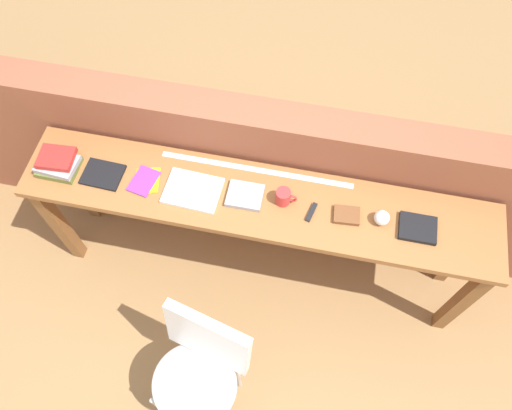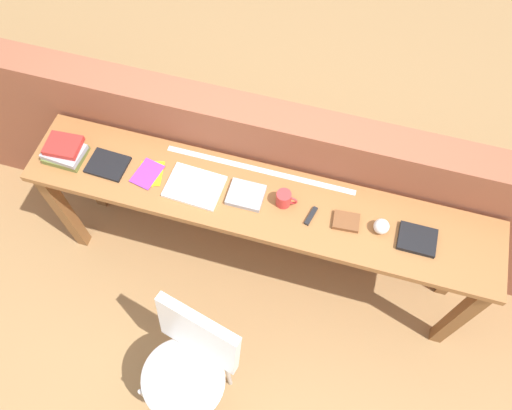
{
  "view_description": "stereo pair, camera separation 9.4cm",
  "coord_description": "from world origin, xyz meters",
  "px_view_note": "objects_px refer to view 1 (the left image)",
  "views": [
    {
      "loc": [
        0.25,
        -0.95,
        3.11
      ],
      "look_at": [
        0.0,
        0.25,
        0.9
      ],
      "focal_mm": 35.0,
      "sensor_mm": 36.0,
      "label": 1
    },
    {
      "loc": [
        0.34,
        -0.93,
        3.11
      ],
      "look_at": [
        0.0,
        0.25,
        0.9
      ],
      "focal_mm": 35.0,
      "sensor_mm": 36.0,
      "label": 2
    }
  ],
  "objects_px": {
    "book_stack_leftmost": "(58,163)",
    "book_repair_rightmost": "(418,228)",
    "multitool_folded": "(311,212)",
    "magazine_cycling": "(103,174)",
    "leather_journal_brown": "(347,215)",
    "chair_white_moulded": "(199,369)",
    "pamphlet_pile_colourful": "(145,181)",
    "sports_ball_small": "(382,218)",
    "mug": "(284,197)",
    "book_open_centre": "(193,191)"
  },
  "relations": [
    {
      "from": "book_stack_leftmost",
      "to": "book_repair_rightmost",
      "type": "height_order",
      "value": "book_stack_leftmost"
    },
    {
      "from": "multitool_folded",
      "to": "magazine_cycling",
      "type": "bearing_deg",
      "value": 179.87
    },
    {
      "from": "multitool_folded",
      "to": "leather_journal_brown",
      "type": "height_order",
      "value": "leather_journal_brown"
    },
    {
      "from": "chair_white_moulded",
      "to": "multitool_folded",
      "type": "xyz_separation_m",
      "value": [
        0.41,
        0.8,
        0.36
      ]
    },
    {
      "from": "chair_white_moulded",
      "to": "leather_journal_brown",
      "type": "xyz_separation_m",
      "value": [
        0.59,
        0.81,
        0.37
      ]
    },
    {
      "from": "chair_white_moulded",
      "to": "leather_journal_brown",
      "type": "bearing_deg",
      "value": 54.06
    },
    {
      "from": "magazine_cycling",
      "to": "leather_journal_brown",
      "type": "relative_size",
      "value": 1.58
    },
    {
      "from": "magazine_cycling",
      "to": "leather_journal_brown",
      "type": "xyz_separation_m",
      "value": [
        1.29,
        0.01,
        0.0
      ]
    },
    {
      "from": "pamphlet_pile_colourful",
      "to": "multitool_folded",
      "type": "xyz_separation_m",
      "value": [
        0.88,
        -0.01,
        0.0
      ]
    },
    {
      "from": "chair_white_moulded",
      "to": "sports_ball_small",
      "type": "bearing_deg",
      "value": 47.14
    },
    {
      "from": "magazine_cycling",
      "to": "mug",
      "type": "distance_m",
      "value": 0.96
    },
    {
      "from": "chair_white_moulded",
      "to": "sports_ball_small",
      "type": "relative_size",
      "value": 11.44
    },
    {
      "from": "leather_journal_brown",
      "to": "book_repair_rightmost",
      "type": "bearing_deg",
      "value": -4.75
    },
    {
      "from": "leather_journal_brown",
      "to": "pamphlet_pile_colourful",
      "type": "bearing_deg",
      "value": 175.76
    },
    {
      "from": "multitool_folded",
      "to": "book_repair_rightmost",
      "type": "distance_m",
      "value": 0.53
    },
    {
      "from": "chair_white_moulded",
      "to": "book_open_centre",
      "type": "relative_size",
      "value": 3.11
    },
    {
      "from": "chair_white_moulded",
      "to": "book_stack_leftmost",
      "type": "height_order",
      "value": "book_stack_leftmost"
    },
    {
      "from": "mug",
      "to": "book_open_centre",
      "type": "bearing_deg",
      "value": -175.6
    },
    {
      "from": "chair_white_moulded",
      "to": "mug",
      "type": "bearing_deg",
      "value": 72.57
    },
    {
      "from": "chair_white_moulded",
      "to": "book_repair_rightmost",
      "type": "distance_m",
      "value": 1.3
    },
    {
      "from": "book_open_centre",
      "to": "leather_journal_brown",
      "type": "distance_m",
      "value": 0.8
    },
    {
      "from": "magazine_cycling",
      "to": "mug",
      "type": "xyz_separation_m",
      "value": [
        0.96,
        0.04,
        0.04
      ]
    },
    {
      "from": "magazine_cycling",
      "to": "chair_white_moulded",
      "type": "bearing_deg",
      "value": -46.45
    },
    {
      "from": "chair_white_moulded",
      "to": "pamphlet_pile_colourful",
      "type": "distance_m",
      "value": 1.0
    },
    {
      "from": "book_open_centre",
      "to": "chair_white_moulded",
      "type": "bearing_deg",
      "value": -72.67
    },
    {
      "from": "book_stack_leftmost",
      "to": "leather_journal_brown",
      "type": "height_order",
      "value": "book_stack_leftmost"
    },
    {
      "from": "book_open_centre",
      "to": "mug",
      "type": "relative_size",
      "value": 2.61
    },
    {
      "from": "book_stack_leftmost",
      "to": "pamphlet_pile_colourful",
      "type": "bearing_deg",
      "value": 1.6
    },
    {
      "from": "book_stack_leftmost",
      "to": "leather_journal_brown",
      "type": "bearing_deg",
      "value": 0.61
    },
    {
      "from": "book_stack_leftmost",
      "to": "book_open_centre",
      "type": "distance_m",
      "value": 0.73
    },
    {
      "from": "leather_journal_brown",
      "to": "book_repair_rightmost",
      "type": "height_order",
      "value": "book_repair_rightmost"
    },
    {
      "from": "book_stack_leftmost",
      "to": "leather_journal_brown",
      "type": "relative_size",
      "value": 1.66
    },
    {
      "from": "book_stack_leftmost",
      "to": "multitool_folded",
      "type": "distance_m",
      "value": 1.35
    },
    {
      "from": "book_repair_rightmost",
      "to": "pamphlet_pile_colourful",
      "type": "bearing_deg",
      "value": -179.81
    },
    {
      "from": "chair_white_moulded",
      "to": "sports_ball_small",
      "type": "xyz_separation_m",
      "value": [
        0.76,
        0.82,
        0.39
      ]
    },
    {
      "from": "book_stack_leftmost",
      "to": "mug",
      "type": "distance_m",
      "value": 1.2
    },
    {
      "from": "pamphlet_pile_colourful",
      "to": "book_open_centre",
      "type": "relative_size",
      "value": 0.66
    },
    {
      "from": "book_stack_leftmost",
      "to": "book_repair_rightmost",
      "type": "bearing_deg",
      "value": 0.43
    },
    {
      "from": "book_stack_leftmost",
      "to": "multitool_folded",
      "type": "bearing_deg",
      "value": 0.0
    },
    {
      "from": "chair_white_moulded",
      "to": "book_open_centre",
      "type": "distance_m",
      "value": 0.9
    },
    {
      "from": "multitool_folded",
      "to": "book_repair_rightmost",
      "type": "height_order",
      "value": "book_repair_rightmost"
    },
    {
      "from": "book_open_centre",
      "to": "sports_ball_small",
      "type": "distance_m",
      "value": 0.97
    },
    {
      "from": "book_open_centre",
      "to": "book_repair_rightmost",
      "type": "distance_m",
      "value": 1.15
    },
    {
      "from": "magazine_cycling",
      "to": "sports_ball_small",
      "type": "height_order",
      "value": "sports_ball_small"
    },
    {
      "from": "leather_journal_brown",
      "to": "book_stack_leftmost",
      "type": "bearing_deg",
      "value": 176.19
    },
    {
      "from": "pamphlet_pile_colourful",
      "to": "book_open_centre",
      "type": "distance_m",
      "value": 0.26
    },
    {
      "from": "book_stack_leftmost",
      "to": "pamphlet_pile_colourful",
      "type": "xyz_separation_m",
      "value": [
        0.47,
        0.01,
        -0.04
      ]
    },
    {
      "from": "pamphlet_pile_colourful",
      "to": "sports_ball_small",
      "type": "distance_m",
      "value": 1.23
    },
    {
      "from": "chair_white_moulded",
      "to": "leather_journal_brown",
      "type": "distance_m",
      "value": 1.07
    },
    {
      "from": "book_stack_leftmost",
      "to": "mug",
      "type": "height_order",
      "value": "book_stack_leftmost"
    }
  ]
}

